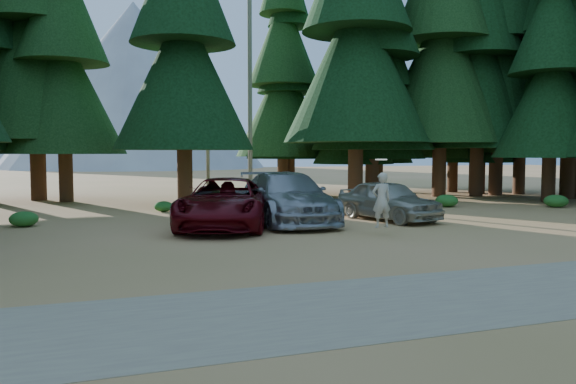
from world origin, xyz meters
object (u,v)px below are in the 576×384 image
red_pickup (226,203)px  log_mid (233,206)px  frisbee_player (381,200)px  log_left (288,209)px  silver_minivan_right (388,200)px  log_right (382,206)px  silver_minivan_center (287,198)px

red_pickup → log_mid: bearing=94.9°
frisbee_player → log_left: bearing=-84.7°
silver_minivan_right → log_mid: silver_minivan_right is taller
red_pickup → silver_minivan_right: (6.18, 0.07, -0.08)m
red_pickup → silver_minivan_right: bearing=21.5°
log_right → silver_minivan_center: bearing=179.8°
red_pickup → log_left: red_pickup is taller
silver_minivan_center → silver_minivan_right: bearing=-6.2°
log_left → silver_minivan_center: bearing=-123.3°
log_mid → log_right: (6.01, -2.74, 0.04)m
red_pickup → frisbee_player: bearing=-18.2°
log_right → silver_minivan_right: bearing=-142.4°
frisbee_player → log_mid: bearing=-74.8°
red_pickup → log_left: (3.56, 3.85, -0.69)m
silver_minivan_center → silver_minivan_right: (3.78, -0.60, -0.15)m
red_pickup → log_left: bearing=68.2°
silver_minivan_right → log_mid: 7.50m
log_mid → silver_minivan_right: bearing=-34.6°
red_pickup → silver_minivan_center: bearing=36.5°
silver_minivan_right → log_right: (1.58, 3.28, -0.56)m
log_left → log_right: log_right is taller
red_pickup → silver_minivan_center: size_ratio=0.97×
red_pickup → frisbee_player: (4.05, -3.30, 0.26)m
red_pickup → silver_minivan_center: silver_minivan_center is taller
log_right → red_pickup: bearing=176.6°
red_pickup → log_left: 5.29m
log_right → log_mid: bearing=128.7°
frisbee_player → log_mid: (-2.30, 9.39, -0.95)m
red_pickup → log_mid: 6.37m
frisbee_player → log_left: frisbee_player is taller
silver_minivan_center → log_right: silver_minivan_center is taller
red_pickup → silver_minivan_right: red_pickup is taller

